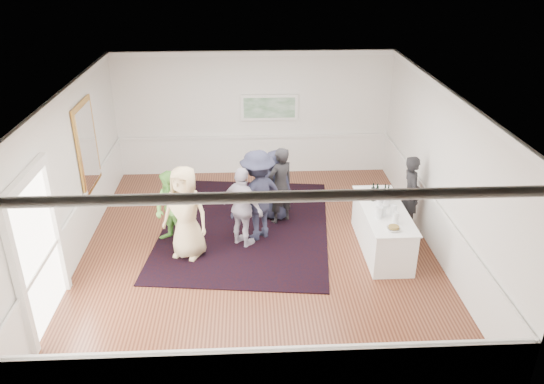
{
  "coord_description": "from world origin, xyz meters",
  "views": [
    {
      "loc": [
        -0.17,
        -9.06,
        5.63
      ],
      "look_at": [
        0.28,
        0.2,
        1.2
      ],
      "focal_mm": 35.0,
      "sensor_mm": 36.0,
      "label": 1
    }
  ],
  "objects_px": {
    "bartender": "(411,194)",
    "nut_bowl": "(394,228)",
    "guest_tan": "(186,213)",
    "serving_table": "(382,229)",
    "guest_green": "(172,209)",
    "guest_navy": "(275,185)",
    "guest_lilac": "(243,208)",
    "ice_bucket": "(385,200)",
    "guest_dark_a": "(258,196)",
    "guest_dark_b": "(280,186)"
  },
  "relations": [
    {
      "from": "guest_dark_b",
      "to": "guest_lilac",
      "type": "bearing_deg",
      "value": 16.32
    },
    {
      "from": "bartender",
      "to": "guest_tan",
      "type": "height_order",
      "value": "guest_tan"
    },
    {
      "from": "bartender",
      "to": "guest_dark_b",
      "type": "bearing_deg",
      "value": 79.14
    },
    {
      "from": "guest_tan",
      "to": "guest_navy",
      "type": "distance_m",
      "value": 2.32
    },
    {
      "from": "serving_table",
      "to": "nut_bowl",
      "type": "height_order",
      "value": "nut_bowl"
    },
    {
      "from": "guest_tan",
      "to": "ice_bucket",
      "type": "distance_m",
      "value": 3.88
    },
    {
      "from": "guest_dark_b",
      "to": "guest_dark_a",
      "type": "bearing_deg",
      "value": 19.44
    },
    {
      "from": "guest_lilac",
      "to": "guest_navy",
      "type": "xyz_separation_m",
      "value": [
        0.7,
        1.13,
        -0.05
      ]
    },
    {
      "from": "ice_bucket",
      "to": "nut_bowl",
      "type": "bearing_deg",
      "value": -94.06
    },
    {
      "from": "bartender",
      "to": "nut_bowl",
      "type": "distance_m",
      "value": 1.74
    },
    {
      "from": "guest_dark_a",
      "to": "nut_bowl",
      "type": "distance_m",
      "value": 2.79
    },
    {
      "from": "guest_tan",
      "to": "guest_dark_b",
      "type": "distance_m",
      "value": 2.29
    },
    {
      "from": "serving_table",
      "to": "guest_navy",
      "type": "bearing_deg",
      "value": 145.35
    },
    {
      "from": "guest_lilac",
      "to": "guest_dark_a",
      "type": "distance_m",
      "value": 0.44
    },
    {
      "from": "guest_navy",
      "to": "guest_tan",
      "type": "bearing_deg",
      "value": 65.0
    },
    {
      "from": "serving_table",
      "to": "guest_lilac",
      "type": "height_order",
      "value": "guest_lilac"
    },
    {
      "from": "guest_navy",
      "to": "nut_bowl",
      "type": "bearing_deg",
      "value": 157.47
    },
    {
      "from": "guest_green",
      "to": "guest_navy",
      "type": "relative_size",
      "value": 0.99
    },
    {
      "from": "guest_tan",
      "to": "serving_table",
      "type": "bearing_deg",
      "value": 22.74
    },
    {
      "from": "serving_table",
      "to": "guest_green",
      "type": "xyz_separation_m",
      "value": [
        -4.16,
        0.4,
        0.34
      ]
    },
    {
      "from": "nut_bowl",
      "to": "guest_tan",
      "type": "bearing_deg",
      "value": 168.58
    },
    {
      "from": "guest_navy",
      "to": "nut_bowl",
      "type": "relative_size",
      "value": 6.53
    },
    {
      "from": "serving_table",
      "to": "guest_lilac",
      "type": "bearing_deg",
      "value": 174.07
    },
    {
      "from": "guest_dark_a",
      "to": "guest_navy",
      "type": "height_order",
      "value": "guest_dark_a"
    },
    {
      "from": "guest_navy",
      "to": "nut_bowl",
      "type": "xyz_separation_m",
      "value": [
        2.02,
        -2.24,
        0.13
      ]
    },
    {
      "from": "guest_tan",
      "to": "nut_bowl",
      "type": "relative_size",
      "value": 7.7
    },
    {
      "from": "bartender",
      "to": "guest_green",
      "type": "xyz_separation_m",
      "value": [
        -4.9,
        -0.34,
        -0.05
      ]
    },
    {
      "from": "guest_lilac",
      "to": "bartender",
      "type": "bearing_deg",
      "value": -131.97
    },
    {
      "from": "ice_bucket",
      "to": "serving_table",
      "type": "bearing_deg",
      "value": -102.51
    },
    {
      "from": "guest_tan",
      "to": "ice_bucket",
      "type": "height_order",
      "value": "guest_tan"
    },
    {
      "from": "guest_lilac",
      "to": "guest_dark_b",
      "type": "bearing_deg",
      "value": -89.6
    },
    {
      "from": "guest_navy",
      "to": "guest_green",
      "type": "bearing_deg",
      "value": 51.24
    },
    {
      "from": "bartender",
      "to": "ice_bucket",
      "type": "relative_size",
      "value": 6.46
    },
    {
      "from": "bartender",
      "to": "nut_bowl",
      "type": "height_order",
      "value": "bartender"
    },
    {
      "from": "guest_lilac",
      "to": "ice_bucket",
      "type": "bearing_deg",
      "value": -141.7
    },
    {
      "from": "guest_navy",
      "to": "guest_lilac",
      "type": "bearing_deg",
      "value": 83.83
    },
    {
      "from": "guest_navy",
      "to": "guest_dark_b",
      "type": "bearing_deg",
      "value": 144.99
    },
    {
      "from": "guest_tan",
      "to": "ice_bucket",
      "type": "relative_size",
      "value": 7.21
    },
    {
      "from": "guest_tan",
      "to": "nut_bowl",
      "type": "distance_m",
      "value": 3.88
    },
    {
      "from": "bartender",
      "to": "guest_green",
      "type": "height_order",
      "value": "bartender"
    },
    {
      "from": "bartender",
      "to": "guest_green",
      "type": "distance_m",
      "value": 4.92
    },
    {
      "from": "serving_table",
      "to": "nut_bowl",
      "type": "bearing_deg",
      "value": -92.25
    },
    {
      "from": "bartender",
      "to": "guest_dark_a",
      "type": "relative_size",
      "value": 0.88
    },
    {
      "from": "guest_lilac",
      "to": "guest_dark_a",
      "type": "xyz_separation_m",
      "value": [
        0.31,
        0.29,
        0.12
      ]
    },
    {
      "from": "ice_bucket",
      "to": "nut_bowl",
      "type": "xyz_separation_m",
      "value": [
        -0.07,
        -0.99,
        -0.08
      ]
    },
    {
      "from": "guest_dark_b",
      "to": "ice_bucket",
      "type": "relative_size",
      "value": 6.64
    },
    {
      "from": "guest_dark_a",
      "to": "guest_navy",
      "type": "bearing_deg",
      "value": -148.58
    },
    {
      "from": "bartender",
      "to": "guest_dark_b",
      "type": "relative_size",
      "value": 0.97
    },
    {
      "from": "bartender",
      "to": "serving_table",
      "type": "bearing_deg",
      "value": 134.58
    },
    {
      "from": "bartender",
      "to": "nut_bowl",
      "type": "bearing_deg",
      "value": 153.26
    }
  ]
}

